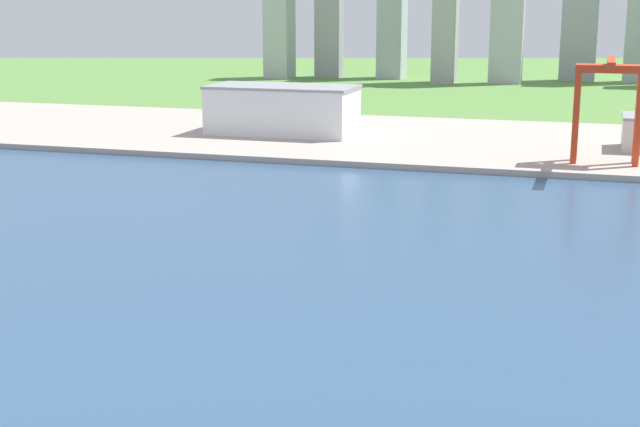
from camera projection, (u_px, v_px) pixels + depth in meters
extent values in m
plane|color=#54833C|center=(326.00, 257.00, 224.95)|extent=(2400.00, 2400.00, 0.00)
cube|color=#2D4C70|center=(234.00, 341.00, 169.03)|extent=(840.00, 360.00, 0.15)
cube|color=#AC9D93|center=(449.00, 141.00, 401.71)|extent=(840.00, 140.00, 2.50)
cube|color=red|center=(576.00, 118.00, 335.71)|extent=(2.20, 2.20, 33.45)
cube|color=red|center=(639.00, 121.00, 329.51)|extent=(2.20, 2.20, 33.45)
cube|color=red|center=(576.00, 116.00, 343.16)|extent=(2.20, 2.20, 33.45)
cube|color=red|center=(638.00, 118.00, 336.96)|extent=(2.20, 2.20, 33.45)
cube|color=red|center=(610.00, 69.00, 332.22)|extent=(24.30, 10.00, 2.80)
cube|color=red|center=(611.00, 63.00, 321.88)|extent=(2.60, 41.64, 2.60)
cube|color=white|center=(283.00, 111.00, 413.29)|extent=(64.74, 31.86, 20.54)
cube|color=gray|center=(282.00, 87.00, 410.82)|extent=(66.04, 32.50, 1.20)
cube|color=#B4B8BC|center=(279.00, 32.00, 736.24)|extent=(19.90, 23.54, 73.43)
cube|color=#ABAFB7|center=(393.00, 1.00, 727.83)|extent=(20.14, 24.39, 121.28)
cube|color=#9696A2|center=(580.00, 17.00, 706.04)|extent=(27.22, 16.07, 98.37)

